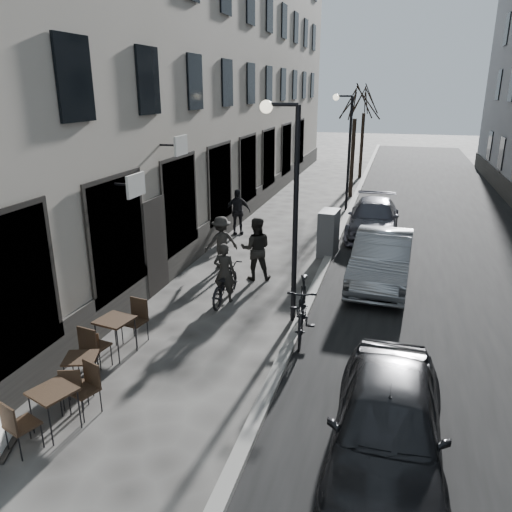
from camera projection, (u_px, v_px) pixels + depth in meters
The scene contains 21 objects.
ground at pixel (200, 512), 6.60m from camera, with size 120.00×120.00×0.00m, color #33312E.
road at pixel (436, 227), 20.20m from camera, with size 7.30×60.00×0.00m, color black.
kerb at pixel (346, 219), 21.12m from camera, with size 0.25×60.00×0.12m, color gray.
building_left at pixel (207, 20), 20.63m from camera, with size 4.00×35.00×16.00m, color #A99F8E.
streetlamp_near at pixel (289, 191), 11.10m from camera, with size 0.90×0.28×5.09m.
streetlamp_far at pixel (346, 140), 22.05m from camera, with size 0.90×0.28×5.09m.
tree_near at pixel (356, 102), 24.28m from camera, with size 2.40×2.40×5.70m.
tree_far at pixel (365, 100), 29.75m from camera, with size 2.40×2.40×5.70m.
bistro_set_a at pixel (55, 406), 8.03m from camera, with size 0.91×1.59×0.91m.
bistro_set_b at pixel (82, 370), 9.17m from camera, with size 0.81×1.41×0.81m.
bistro_set_c at pixel (116, 333), 10.36m from camera, with size 0.77×1.69×0.97m.
utility_cabinet at pixel (328, 233), 16.59m from camera, with size 0.56×1.01×1.51m, color #59595B.
bicycle at pixel (225, 284), 13.02m from camera, with size 0.64×1.85×0.97m, color black.
cyclist_rider at pixel (224, 272), 12.92m from camera, with size 0.58×0.38×1.59m, color black.
pedestrian_near at pixel (256, 249), 14.41m from camera, with size 0.90×0.70×1.85m, color black.
pedestrian_mid at pixel (221, 242), 15.38m from camera, with size 1.05×0.60×1.62m, color #2B2926.
pedestrian_far at pixel (237, 212), 18.97m from camera, with size 1.01×0.42×1.73m, color black.
car_near at pixel (387, 423), 7.28m from camera, with size 1.64×4.09×1.39m, color black.
car_mid at pixel (382, 259), 14.16m from camera, with size 1.54×4.43×1.46m, color gray.
car_far at pixel (373, 218), 18.85m from camera, with size 1.84×4.52×1.31m, color #373841.
moped at pixel (302, 309), 11.11m from camera, with size 0.62×2.19×1.32m, color black.
Camera 1 is at (2.11, -4.77, 5.33)m, focal length 35.00 mm.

